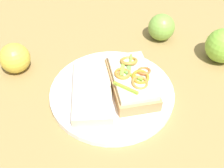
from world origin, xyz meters
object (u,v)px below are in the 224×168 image
apple_0 (223,46)px  apple_1 (15,58)px  plate (112,93)px  apple_2 (161,27)px  sandwich (132,81)px  bread_slice_side (92,90)px

apple_0 → apple_1: size_ratio=1.18×
plate → apple_0: (0.18, 0.23, 0.03)m
plate → apple_2: (0.02, 0.24, 0.03)m
plate → sandwich: bearing=39.6°
bread_slice_side → apple_0: bearing=109.2°
plate → apple_2: bearing=85.7°
apple_2 → bread_slice_side: bearing=-100.8°
apple_2 → apple_0: bearing=-5.0°
plate → bread_slice_side: (-0.03, -0.03, 0.02)m
sandwich → apple_0: 0.25m
bread_slice_side → apple_1: apple_1 is taller
sandwich → apple_2: (-0.01, 0.22, 0.00)m
apple_1 → apple_2: same height
sandwich → apple_1: 0.28m
plate → sandwich: (0.03, 0.03, 0.03)m
plate → sandwich: sandwich is taller
apple_0 → apple_1: bearing=-147.8°
sandwich → apple_0: size_ratio=2.09×
apple_1 → sandwich: bearing=12.3°
bread_slice_side → apple_0: (0.21, 0.26, 0.02)m
sandwich → apple_0: bearing=105.3°
apple_1 → apple_0: bearing=32.2°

